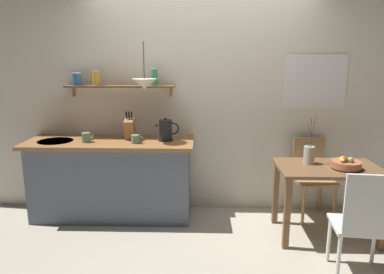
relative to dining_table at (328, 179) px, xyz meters
The scene contains 14 objects.
ground_plane 1.39m from the dining_table, behind, with size 14.00×14.00×0.00m, color #BCB29E.
back_wall 1.47m from the dining_table, 145.82° to the left, with size 6.80×0.11×2.70m.
kitchen_counter 2.29m from the dining_table, behind, with size 1.83×0.63×0.89m.
wall_shelf 2.45m from the dining_table, 165.90° to the left, with size 1.21×0.20×0.32m.
dining_table is the anchor object (origin of this frame).
dining_chair_near 0.75m from the dining_table, 86.78° to the right, with size 0.47×0.43×0.93m.
dining_chair_far 0.49m from the dining_table, 92.36° to the left, with size 0.47×0.45×0.89m.
fruit_bowl 0.23m from the dining_table, 26.17° to the right, with size 0.28×0.28×0.13m.
twig_vase 0.30m from the dining_table, 151.61° to the left, with size 0.11×0.11×0.49m.
electric_kettle 1.74m from the dining_table, 166.26° to the left, with size 0.25×0.16×0.25m.
knife_block 2.12m from the dining_table, 168.44° to the left, with size 0.10×0.17×0.32m.
coffee_mug_by_sink 2.52m from the dining_table, behind, with size 0.14×0.09×0.10m.
coffee_mug_spare 1.99m from the dining_table, behind, with size 0.13×0.09×0.09m.
pendant_lamp 2.09m from the dining_table, 169.89° to the left, with size 0.26×0.26×0.48m.
Camera 1 is at (0.02, -3.50, 1.79)m, focal length 33.84 mm.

